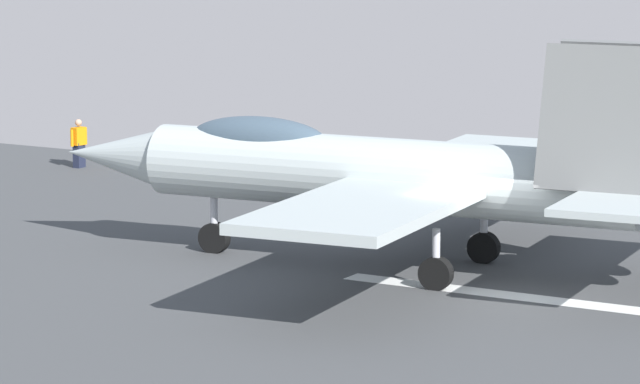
# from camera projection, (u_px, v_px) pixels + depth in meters

# --- Properties ---
(ground_plane) EXTENTS (400.00, 400.00, 0.00)m
(ground_plane) POSITION_uv_depth(u_px,v_px,m) (480.00, 293.00, 40.08)
(ground_plane) COLOR slate
(runway_strip) EXTENTS (240.00, 26.00, 0.02)m
(runway_strip) POSITION_uv_depth(u_px,v_px,m) (481.00, 292.00, 40.07)
(runway_strip) COLOR #434446
(runway_strip) RESTS_ON ground
(fighter_jet) EXTENTS (16.51, 14.63, 5.53)m
(fighter_jet) POSITION_uv_depth(u_px,v_px,m) (396.00, 172.00, 42.05)
(fighter_jet) COLOR #AEB7B6
(fighter_jet) RESTS_ON ground
(crew_person) EXTENTS (0.34, 0.69, 1.58)m
(crew_person) POSITION_uv_depth(u_px,v_px,m) (79.00, 144.00, 57.59)
(crew_person) COLOR #1E2338
(crew_person) RESTS_ON ground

